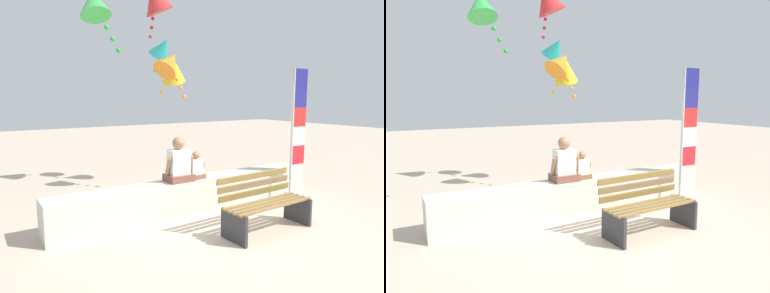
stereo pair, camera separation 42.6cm
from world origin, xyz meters
TOP-DOWN VIEW (x-y plane):
  - ground_plane at (0.00, 0.00)m, footprint 40.00×40.00m
  - seawall_ledge at (0.00, 1.29)m, footprint 5.30×0.52m
  - park_bench at (0.39, -0.06)m, footprint 1.55×0.65m
  - person_adult at (-0.35, 1.31)m, footprint 0.52×0.38m
  - person_child at (0.01, 1.31)m, footprint 0.33×0.24m
  - flag_banner at (2.03, 0.75)m, footprint 0.40×0.05m
  - kite_green at (-1.53, 2.00)m, footprint 0.70×0.64m
  - kite_yellow at (0.69, 3.26)m, footprint 0.86×0.90m
  - kite_orange at (0.36, 2.84)m, footprint 0.87×0.79m
  - kite_teal at (0.59, 3.59)m, footprint 0.75×0.83m
  - kite_red at (0.25, 3.27)m, footprint 0.90×0.82m

SIDE VIEW (x-z plane):
  - ground_plane at x=0.00m, z-range 0.00..0.00m
  - seawall_ledge at x=0.00m, z-range 0.00..0.61m
  - park_bench at x=0.39m, z-range -0.03..0.85m
  - person_child at x=0.01m, z-range 0.55..1.06m
  - person_adult at x=-0.35m, z-range 0.52..1.31m
  - flag_banner at x=2.03m, z-range 0.23..2.86m
  - kite_yellow at x=0.69m, z-range 2.24..3.19m
  - kite_orange at x=0.36m, z-range 2.24..3.37m
  - kite_teal at x=0.59m, z-range 2.76..3.68m
  - kite_green at x=-1.53m, z-range 3.06..4.12m
  - kite_red at x=0.25m, z-range 3.62..4.76m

